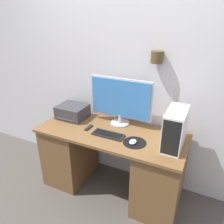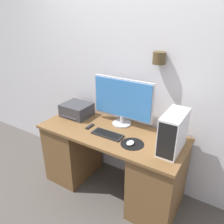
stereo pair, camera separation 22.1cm
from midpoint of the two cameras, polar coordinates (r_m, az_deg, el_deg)
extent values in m
plane|color=#4C4742|center=(2.60, -1.74, -23.50)|extent=(12.00, 12.00, 0.00)
cube|color=silver|center=(2.43, 7.34, 10.52)|extent=(6.40, 0.05, 2.70)
cylinder|color=#4C3D23|center=(2.19, 15.19, 13.44)|extent=(0.13, 0.13, 0.11)
cube|color=brown|center=(2.33, 2.52, -5.51)|extent=(1.58, 0.66, 0.03)
cube|color=brown|center=(2.81, -7.72, -9.33)|extent=(0.44, 0.61, 0.75)
cube|color=brown|center=(2.39, 14.62, -17.07)|extent=(0.44, 0.61, 0.75)
cylinder|color=#B7B7BC|center=(2.48, 5.12, -3.04)|extent=(0.21, 0.21, 0.02)
cylinder|color=#B7B7BC|center=(2.45, 5.17, -1.96)|extent=(0.04, 0.04, 0.09)
cube|color=#B7B7BC|center=(2.36, 5.49, 3.51)|extent=(0.71, 0.03, 0.44)
cube|color=#387AC6|center=(2.35, 5.30, 3.39)|extent=(0.68, 0.01, 0.41)
cube|color=black|center=(2.25, 1.62, -5.94)|extent=(0.33, 0.13, 0.02)
cube|color=#424242|center=(2.25, 1.62, -5.82)|extent=(0.30, 0.11, 0.01)
cylinder|color=black|center=(2.13, 8.33, -8.33)|extent=(0.23, 0.23, 0.00)
ellipsoid|color=silver|center=(2.12, 7.84, -8.08)|extent=(0.07, 0.09, 0.03)
cube|color=white|center=(2.05, 18.73, -5.08)|extent=(0.17, 0.38, 0.37)
cube|color=black|center=(1.89, 17.29, -7.52)|extent=(0.15, 0.01, 0.33)
cube|color=#38383D|center=(2.66, -6.88, 0.52)|extent=(0.33, 0.29, 0.15)
cube|color=#515156|center=(2.62, -8.00, -0.98)|extent=(0.23, 0.13, 0.01)
cube|color=black|center=(2.41, -3.19, -3.86)|extent=(0.03, 0.13, 0.02)
camera|label=1|loc=(0.11, -87.14, 1.31)|focal=35.00mm
camera|label=2|loc=(0.11, 92.86, -1.31)|focal=35.00mm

